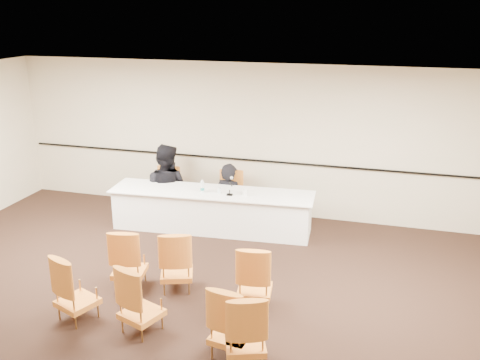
{
  "coord_description": "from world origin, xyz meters",
  "views": [
    {
      "loc": [
        2.59,
        -5.91,
        4.02
      ],
      "look_at": [
        0.15,
        2.6,
        1.12
      ],
      "focal_mm": 40.0,
      "sensor_mm": 36.0,
      "label": 1
    }
  ],
  "objects_px": {
    "panelist_main": "(229,206)",
    "coffee_cup": "(245,192)",
    "drinking_glass": "(219,190)",
    "aud_chair_front_right": "(255,276)",
    "panel_table": "(212,210)",
    "panelist_second": "(166,192)",
    "aud_chair_extra": "(245,328)",
    "aud_chair_front_left": "(129,258)",
    "panelist_main_chair": "(229,196)",
    "microphone": "(230,187)",
    "aud_chair_back_right": "(232,320)",
    "aud_chair_back_mid": "(141,298)",
    "aud_chair_back_left": "(76,287)",
    "water_bottle": "(202,186)",
    "panelist_second_chair": "(166,192)",
    "aud_chair_front_mid": "(176,260)"
  },
  "relations": [
    {
      "from": "panel_table",
      "to": "aud_chair_front_left",
      "type": "distance_m",
      "value": 2.43
    },
    {
      "from": "panel_table",
      "to": "aud_chair_back_mid",
      "type": "distance_m",
      "value": 3.39
    },
    {
      "from": "microphone",
      "to": "drinking_glass",
      "type": "bearing_deg",
      "value": 160.09
    },
    {
      "from": "aud_chair_extra",
      "to": "drinking_glass",
      "type": "bearing_deg",
      "value": 91.71
    },
    {
      "from": "water_bottle",
      "to": "microphone",
      "type": "bearing_deg",
      "value": -1.57
    },
    {
      "from": "panelist_main",
      "to": "aud_chair_front_left",
      "type": "relative_size",
      "value": 1.81
    },
    {
      "from": "panelist_main_chair",
      "to": "aud_chair_extra",
      "type": "height_order",
      "value": "same"
    },
    {
      "from": "microphone",
      "to": "aud_chair_back_right",
      "type": "distance_m",
      "value": 3.62
    },
    {
      "from": "panel_table",
      "to": "aud_chair_front_right",
      "type": "relative_size",
      "value": 3.97
    },
    {
      "from": "panelist_main",
      "to": "aud_chair_front_right",
      "type": "xyz_separation_m",
      "value": [
        1.29,
        -2.99,
        0.19
      ]
    },
    {
      "from": "panelist_second",
      "to": "panelist_main_chair",
      "type": "bearing_deg",
      "value": -172.89
    },
    {
      "from": "panelist_main",
      "to": "panelist_main_chair",
      "type": "bearing_deg",
      "value": -0.0
    },
    {
      "from": "drinking_glass",
      "to": "coffee_cup",
      "type": "distance_m",
      "value": 0.49
    },
    {
      "from": "aud_chair_extra",
      "to": "aud_chair_front_right",
      "type": "bearing_deg",
      "value": 78.71
    },
    {
      "from": "coffee_cup",
      "to": "aud_chair_extra",
      "type": "bearing_deg",
      "value": -74.42
    },
    {
      "from": "aud_chair_back_right",
      "to": "panelist_second_chair",
      "type": "bearing_deg",
      "value": 131.35
    },
    {
      "from": "panelist_main_chair",
      "to": "panelist_second_chair",
      "type": "height_order",
      "value": "same"
    },
    {
      "from": "aud_chair_back_mid",
      "to": "aud_chair_back_right",
      "type": "xyz_separation_m",
      "value": [
        1.26,
        -0.15,
        0.0
      ]
    },
    {
      "from": "panelist_main",
      "to": "water_bottle",
      "type": "distance_m",
      "value": 0.95
    },
    {
      "from": "panelist_main_chair",
      "to": "panelist_second",
      "type": "xyz_separation_m",
      "value": [
        -1.29,
        -0.09,
        -0.01
      ]
    },
    {
      "from": "aud_chair_back_left",
      "to": "aud_chair_extra",
      "type": "bearing_deg",
      "value": 14.68
    },
    {
      "from": "microphone",
      "to": "coffee_cup",
      "type": "height_order",
      "value": "microphone"
    },
    {
      "from": "panelist_second",
      "to": "water_bottle",
      "type": "bearing_deg",
      "value": 152.64
    },
    {
      "from": "panelist_main_chair",
      "to": "aud_chair_front_right",
      "type": "height_order",
      "value": "same"
    },
    {
      "from": "drinking_glass",
      "to": "aud_chair_front_left",
      "type": "height_order",
      "value": "aud_chair_front_left"
    },
    {
      "from": "aud_chair_back_left",
      "to": "aud_chair_front_right",
      "type": "bearing_deg",
      "value": 44.93
    },
    {
      "from": "aud_chair_extra",
      "to": "panelist_main",
      "type": "bearing_deg",
      "value": 88.7
    },
    {
      "from": "coffee_cup",
      "to": "panelist_main",
      "type": "bearing_deg",
      "value": 128.4
    },
    {
      "from": "drinking_glass",
      "to": "aud_chair_back_mid",
      "type": "relative_size",
      "value": 0.11
    },
    {
      "from": "drinking_glass",
      "to": "aud_chair_front_right",
      "type": "distance_m",
      "value": 2.71
    },
    {
      "from": "panelist_main_chair",
      "to": "aud_chair_back_right",
      "type": "bearing_deg",
      "value": -76.54
    },
    {
      "from": "panelist_main",
      "to": "coffee_cup",
      "type": "bearing_deg",
      "value": 142.41
    },
    {
      "from": "panelist_second",
      "to": "aud_chair_front_right",
      "type": "height_order",
      "value": "panelist_second"
    },
    {
      "from": "water_bottle",
      "to": "aud_chair_front_right",
      "type": "bearing_deg",
      "value": -55.43
    },
    {
      "from": "water_bottle",
      "to": "aud_chair_front_right",
      "type": "xyz_separation_m",
      "value": [
        1.6,
        -2.32,
        -0.4
      ]
    },
    {
      "from": "panelist_second",
      "to": "panelist_second_chair",
      "type": "distance_m",
      "value": 0.01
    },
    {
      "from": "drinking_glass",
      "to": "aud_chair_back_mid",
      "type": "xyz_separation_m",
      "value": [
        0.04,
        -3.34,
        -0.33
      ]
    },
    {
      "from": "panelist_second_chair",
      "to": "microphone",
      "type": "distance_m",
      "value": 1.68
    },
    {
      "from": "aud_chair_front_right",
      "to": "aud_chair_extra",
      "type": "height_order",
      "value": "same"
    },
    {
      "from": "aud_chair_front_left",
      "to": "aud_chair_front_mid",
      "type": "height_order",
      "value": "same"
    },
    {
      "from": "aud_chair_back_mid",
      "to": "aud_chair_extra",
      "type": "height_order",
      "value": "same"
    },
    {
      "from": "panelist_main",
      "to": "aud_chair_extra",
      "type": "xyz_separation_m",
      "value": [
        1.5,
        -4.23,
        0.19
      ]
    },
    {
      "from": "drinking_glass",
      "to": "aud_chair_front_left",
      "type": "distance_m",
      "value": 2.45
    },
    {
      "from": "panelist_second",
      "to": "aud_chair_extra",
      "type": "height_order",
      "value": "panelist_second"
    },
    {
      "from": "panelist_main",
      "to": "aud_chair_front_right",
      "type": "bearing_deg",
      "value": 127.37
    },
    {
      "from": "panelist_second_chair",
      "to": "aud_chair_extra",
      "type": "xyz_separation_m",
      "value": [
        2.79,
        -4.13,
        0.0
      ]
    },
    {
      "from": "panelist_main_chair",
      "to": "aud_chair_back_left",
      "type": "height_order",
      "value": "same"
    },
    {
      "from": "aud_chair_extra",
      "to": "panelist_second",
      "type": "bearing_deg",
      "value": 103.2
    },
    {
      "from": "panel_table",
      "to": "coffee_cup",
      "type": "relative_size",
      "value": 28.0
    },
    {
      "from": "aud_chair_back_right",
      "to": "aud_chair_front_mid",
      "type": "bearing_deg",
      "value": 142.57
    }
  ]
}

